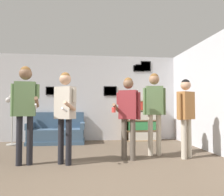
{
  "coord_description": "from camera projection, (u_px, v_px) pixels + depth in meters",
  "views": [
    {
      "loc": [
        -0.05,
        -2.88,
        1.06
      ],
      "look_at": [
        0.5,
        2.03,
        1.26
      ],
      "focal_mm": 35.0,
      "sensor_mm": 36.0,
      "label": 1
    }
  ],
  "objects": [
    {
      "name": "person_player_foreground_center",
      "position": [
        65.0,
        107.0,
        4.04
      ],
      "size": [
        0.43,
        0.6,
        1.71
      ],
      "color": "black",
      "rests_on": "ground_plane"
    },
    {
      "name": "wall_right",
      "position": [
        209.0,
        95.0,
        5.21
      ],
      "size": [
        0.06,
        6.47,
        2.7
      ],
      "color": "silver",
      "rests_on": "ground_plane"
    },
    {
      "name": "wall_back",
      "position": [
        89.0,
        98.0,
        6.94
      ],
      "size": [
        7.99,
        0.08,
        2.7
      ],
      "color": "silver",
      "rests_on": "ground_plane"
    },
    {
      "name": "person_spectator_far_right",
      "position": [
        186.0,
        110.0,
        4.52
      ],
      "size": [
        0.43,
        0.36,
        1.63
      ],
      "color": "#B7AD99",
      "rests_on": "ground_plane"
    },
    {
      "name": "person_watcher_holding_cup",
      "position": [
        128.0,
        109.0,
        4.39
      ],
      "size": [
        0.58,
        0.35,
        1.66
      ],
      "color": "brown",
      "rests_on": "ground_plane"
    },
    {
      "name": "person_player_foreground_left",
      "position": [
        25.0,
        103.0,
        4.0
      ],
      "size": [
        0.53,
        0.46,
        1.81
      ],
      "color": "black",
      "rests_on": "ground_plane"
    },
    {
      "name": "bookshelf",
      "position": [
        142.0,
        121.0,
        6.88
      ],
      "size": [
        1.12,
        0.3,
        1.25
      ],
      "color": "#A87F51",
      "rests_on": "ground_plane"
    },
    {
      "name": "ground_plane",
      "position": [
        91.0,
        189.0,
        2.82
      ],
      "size": [
        20.0,
        20.0,
        0.0
      ],
      "primitive_type": "plane",
      "color": "brown"
    },
    {
      "name": "couch",
      "position": [
        57.0,
        133.0,
        6.38
      ],
      "size": [
        1.61,
        0.8,
        0.89
      ],
      "color": "#3D5670",
      "rests_on": "ground_plane"
    },
    {
      "name": "floor_lamp",
      "position": [
        12.0,
        107.0,
        6.09
      ],
      "size": [
        0.36,
        0.39,
        1.52
      ],
      "color": "#ADA89E",
      "rests_on": "ground_plane"
    },
    {
      "name": "person_spectator_near_bookshelf",
      "position": [
        154.0,
        104.0,
        4.81
      ],
      "size": [
        0.5,
        0.25,
        1.8
      ],
      "color": "#B7AD99",
      "rests_on": "ground_plane"
    }
  ]
}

